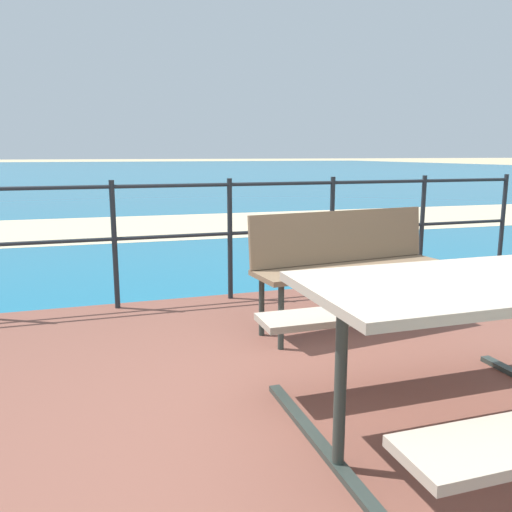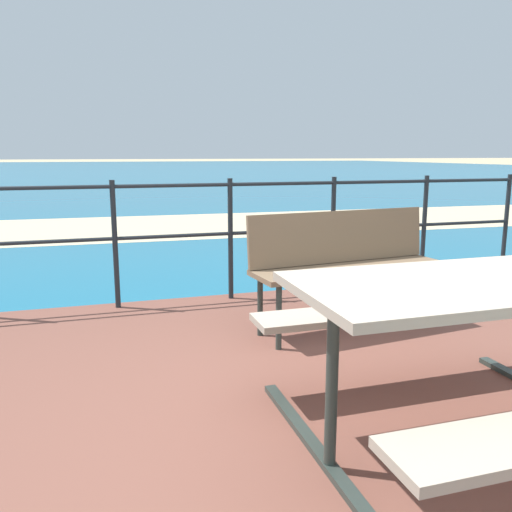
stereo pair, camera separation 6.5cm
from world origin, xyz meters
The scene contains 7 objects.
ground_plane centered at (0.00, 0.00, 0.00)m, with size 240.00×240.00×0.00m, color tan.
patio_paving centered at (0.00, 0.00, 0.03)m, with size 6.40×5.20×0.06m, color brown.
sea_water centered at (0.00, 40.00, 0.01)m, with size 90.00×90.00×0.01m, color #196B8E.
beach_strip centered at (0.00, 7.80, 0.01)m, with size 54.00×3.45×0.01m, color beige.
picnic_table centered at (0.44, -0.20, 0.64)m, with size 1.65×1.55×0.76m.
park_bench centered at (0.62, 1.45, 0.59)m, with size 1.52×0.58×0.86m.
railing_fence centered at (0.00, 2.46, 0.72)m, with size 5.94×0.04×1.07m.
Camera 1 is at (-1.19, -1.97, 1.34)m, focal length 37.12 mm.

